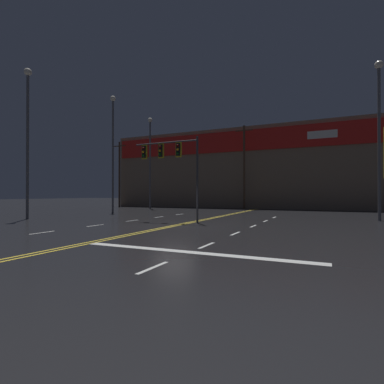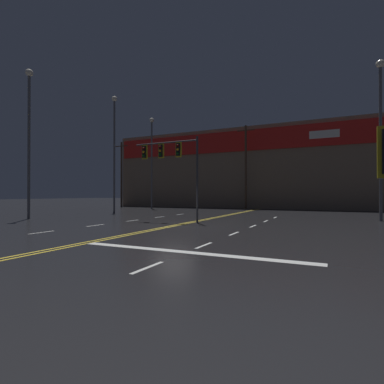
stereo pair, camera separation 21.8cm
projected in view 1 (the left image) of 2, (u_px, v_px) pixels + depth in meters
ground_plane at (174, 226)px, 17.49m from camera, size 200.00×200.00×0.00m
road_markings at (175, 228)px, 16.17m from camera, size 12.69×60.00×0.01m
traffic_signal_median at (169, 156)px, 20.13m from camera, size 4.80×0.36×5.60m
streetlight_near_left at (150, 152)px, 38.20m from camera, size 0.56×0.56×11.64m
streetlight_near_right at (379, 121)px, 20.77m from camera, size 0.56×0.56×11.15m
streetlight_median_approach at (113, 140)px, 31.31m from camera, size 0.56×0.56×12.17m
streetlight_far_left at (28, 125)px, 22.35m from camera, size 0.56×0.56×11.29m
building_backdrop at (265, 170)px, 42.22m from camera, size 42.87×10.23×10.60m
utility_pole_row at (255, 167)px, 36.55m from camera, size 45.14×0.26×10.40m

